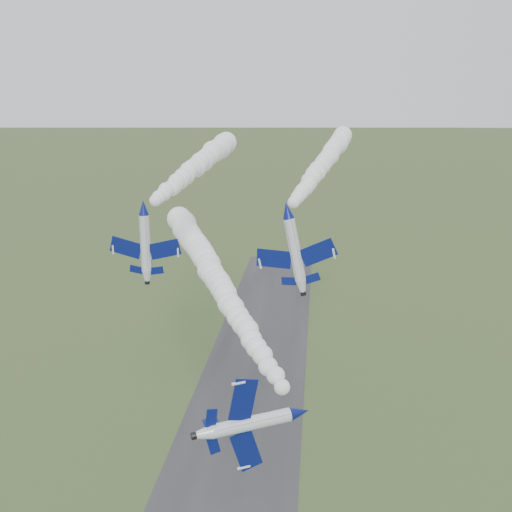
% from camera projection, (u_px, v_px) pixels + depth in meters
% --- Properties ---
extents(runway, '(24.00, 260.00, 0.04)m').
position_uv_depth(runway, '(232.00, 463.00, 100.86)').
color(runway, '#2E2E31').
rests_on(runway, ground).
extents(jet_lead, '(6.19, 11.68, 10.16)m').
position_uv_depth(jet_lead, '(300.00, 413.00, 57.96)').
color(jet_lead, silver).
extents(smoke_trail_jet_lead, '(33.94, 67.90, 5.29)m').
position_uv_depth(smoke_trail_jet_lead, '(215.00, 276.00, 92.93)').
color(smoke_trail_jet_lead, white).
extents(jet_pair_left, '(10.38, 12.47, 3.07)m').
position_uv_depth(jet_pair_left, '(143.00, 207.00, 80.19)').
color(jet_pair_left, silver).
extents(smoke_trail_jet_pair_left, '(6.78, 58.62, 4.89)m').
position_uv_depth(smoke_trail_jet_pair_left, '(199.00, 165.00, 110.34)').
color(smoke_trail_jet_pair_left, white).
extents(jet_pair_right, '(11.18, 13.56, 3.86)m').
position_uv_depth(jet_pair_right, '(287.00, 210.00, 77.34)').
color(jet_pair_right, silver).
extents(smoke_trail_jet_pair_right, '(12.25, 66.97, 4.50)m').
position_uv_depth(smoke_trail_jet_pair_right, '(325.00, 161.00, 111.27)').
color(smoke_trail_jet_pair_right, white).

